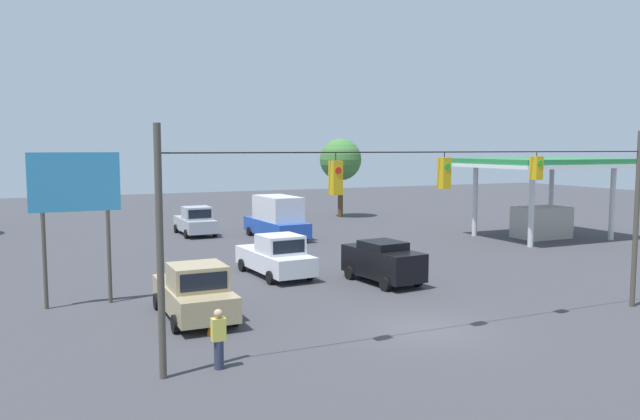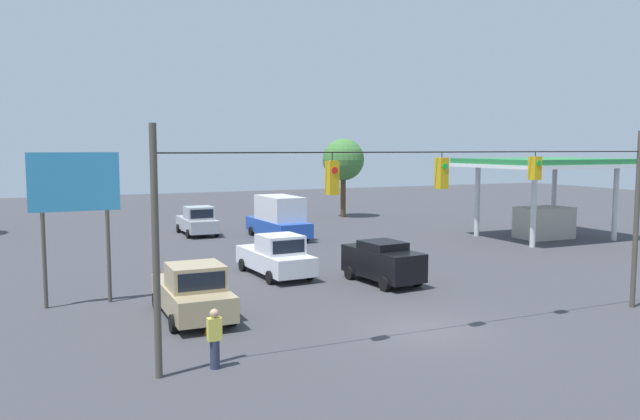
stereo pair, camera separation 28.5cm
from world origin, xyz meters
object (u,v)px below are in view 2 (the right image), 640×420
Objects in this scene: overhead_signal_span at (438,209)px; traffic_cone_third at (183,299)px; pickup_truck_white_withflow_mid at (276,256)px; traffic_cone_nearest at (209,326)px; traffic_cone_fourth at (177,289)px; gas_station at (545,180)px; traffic_cone_farthest at (159,271)px; box_truck_blue_oncoming_deep at (279,218)px; traffic_cone_second at (201,311)px; traffic_cone_fifth at (165,281)px; sedan_black_crossing_near at (383,261)px; pickup_truck_silver_withflow_deep at (197,222)px; roadside_billboard at (75,195)px; tree_horizon_right at (343,160)px; pickup_truck_tan_parked_shoulder at (193,292)px; pedestrian at (215,338)px.

traffic_cone_third is (6.92, -7.68, -4.04)m from overhead_signal_span.
pickup_truck_white_withflow_mid is 9.93m from traffic_cone_nearest.
traffic_cone_fourth is 28.10m from gas_station.
traffic_cone_nearest and traffic_cone_farthest have the same top height.
box_truck_blue_oncoming_deep reaches higher than traffic_cone_fourth.
traffic_cone_second and traffic_cone_fifth have the same top height.
sedan_black_crossing_near is at bearing -164.53° from traffic_cone_second.
pickup_truck_silver_withflow_deep is 8.91× the size of traffic_cone_farthest.
traffic_cone_nearest is 8.06m from traffic_cone_fifth.
roadside_billboard is 34.40m from tree_horizon_right.
traffic_cone_third is 1.00× the size of traffic_cone_farthest.
gas_station is at bearing -159.13° from pickup_truck_tan_parked_shoulder.
traffic_cone_third is at bearing -85.00° from traffic_cone_second.
pickup_truck_silver_withflow_deep is 22.95m from traffic_cone_second.
roadside_billboard is at bearing -45.19° from traffic_cone_second.
traffic_cone_second is 1.00× the size of traffic_cone_farthest.
pickup_truck_white_withflow_mid is 22.38m from gas_station.
traffic_cone_second is 0.08× the size of tree_horizon_right.
sedan_black_crossing_near is 0.90× the size of pickup_truck_silver_withflow_deep.
pickup_truck_white_withflow_mid is 8.15m from traffic_cone_second.
box_truck_blue_oncoming_deep reaches higher than pedestrian.
tree_horizon_right reaches higher than traffic_cone_fourth.
roadside_billboard is at bearing 45.38° from tree_horizon_right.
roadside_billboard reaches higher than sedan_black_crossing_near.
traffic_cone_fourth is at bearing 13.72° from gas_station.
traffic_cone_fourth is 5.77m from roadside_billboard.
pedestrian is (0.66, 5.62, -0.09)m from pickup_truck_tan_parked_shoulder.
traffic_cone_fourth is (0.05, -4.00, 0.00)m from traffic_cone_second.
overhead_signal_span is at bearing 140.95° from traffic_cone_second.
tree_horizon_right reaches higher than pedestrian.
traffic_cone_second is 1.00× the size of traffic_cone_fourth.
pickup_truck_tan_parked_shoulder is (10.15, 17.92, -0.50)m from box_truck_blue_oncoming_deep.
traffic_cone_fifth is at bearing -85.73° from traffic_cone_fourth.
traffic_cone_second is at bearing 90.76° from traffic_cone_fourth.
box_truck_blue_oncoming_deep reaches higher than traffic_cone_fifth.
traffic_cone_fifth is 0.05× the size of gas_station.
roadside_billboard is 0.86× the size of tree_horizon_right.
tree_horizon_right reaches higher than pickup_truck_tan_parked_shoulder.
roadside_billboard is at bearing -71.63° from pedestrian.
traffic_cone_nearest is at bearing 26.02° from sedan_black_crossing_near.
overhead_signal_span is 3.51× the size of pickup_truck_tan_parked_shoulder.
gas_station is (-27.05, -6.60, 3.79)m from traffic_cone_fourth.
roadside_billboard reaches higher than pickup_truck_silver_withflow_deep.
overhead_signal_span is at bearing 154.06° from traffic_cone_nearest.
pedestrian is (0.83, 9.39, 0.60)m from traffic_cone_fourth.
traffic_cone_fifth is (0.15, -1.98, 0.00)m from traffic_cone_fourth.
pickup_truck_tan_parked_shoulder is 2.40m from traffic_cone_nearest.
roadside_billboard reaches higher than gas_station.
roadside_billboard is at bearing -45.20° from pickup_truck_tan_parked_shoulder.
roadside_billboard is (3.79, -3.82, 3.50)m from pickup_truck_tan_parked_shoulder.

